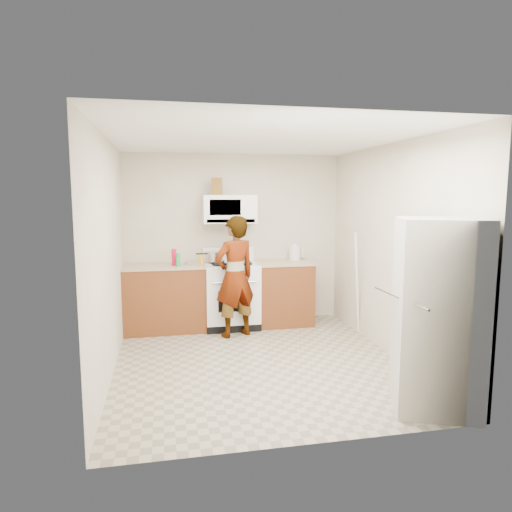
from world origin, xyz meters
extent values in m
plane|color=gray|center=(0.00, 0.00, 0.00)|extent=(3.60, 3.60, 0.00)
cube|color=beige|center=(0.00, 1.79, 1.25)|extent=(3.20, 0.02, 2.50)
cube|color=beige|center=(1.59, 0.00, 1.25)|extent=(0.02, 3.60, 2.50)
cube|color=brown|center=(-1.04, 1.49, 0.45)|extent=(1.12, 0.62, 0.90)
cube|color=tan|center=(-1.04, 1.49, 0.92)|extent=(1.14, 0.64, 0.03)
cube|color=brown|center=(0.68, 1.49, 0.45)|extent=(0.80, 0.62, 0.90)
cube|color=tan|center=(0.68, 1.49, 0.92)|extent=(0.82, 0.64, 0.03)
cube|color=white|center=(-0.10, 1.48, 0.45)|extent=(0.76, 0.65, 0.90)
cube|color=white|center=(-0.10, 1.48, 0.92)|extent=(0.76, 0.62, 0.03)
cube|color=white|center=(-0.10, 1.76, 1.03)|extent=(0.76, 0.08, 0.20)
cube|color=white|center=(-0.10, 1.61, 1.70)|extent=(0.76, 0.38, 0.40)
imported|color=tan|center=(-0.11, 1.02, 0.81)|extent=(0.70, 0.59, 1.63)
cube|color=silver|center=(1.32, -1.40, 0.85)|extent=(0.91, 0.91, 1.70)
cylinder|color=silver|center=(0.90, 1.64, 1.04)|extent=(0.19, 0.19, 0.20)
cube|color=brown|center=(-0.28, 1.57, 2.02)|extent=(0.17, 0.17, 0.24)
cylinder|color=silver|center=(-0.32, 1.58, 1.02)|extent=(0.32, 0.32, 0.13)
cube|color=silver|center=(0.02, 1.36, 0.96)|extent=(0.29, 0.23, 0.05)
cylinder|color=red|center=(-0.90, 1.42, 1.05)|extent=(0.08, 0.08, 0.23)
cylinder|color=orange|center=(-0.53, 1.29, 1.01)|extent=(0.06, 0.06, 0.15)
cylinder|color=green|center=(-0.85, 1.31, 1.03)|extent=(0.07, 0.07, 0.18)
cylinder|color=white|center=(-0.74, 1.43, 0.94)|extent=(0.27, 0.27, 0.01)
cylinder|color=silver|center=(1.51, 0.73, 0.71)|extent=(0.22, 0.25, 1.41)
camera|label=1|loc=(-1.02, -4.93, 1.89)|focal=32.00mm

